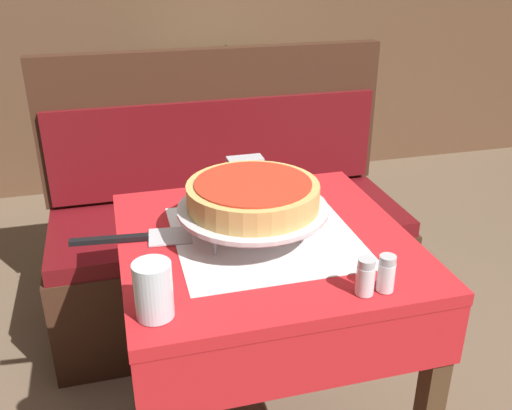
% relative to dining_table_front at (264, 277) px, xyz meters
% --- Properties ---
extents(dining_table_front, '(0.69, 0.69, 0.76)m').
position_rel_dining_table_front_xyz_m(dining_table_front, '(0.00, 0.00, 0.00)').
color(dining_table_front, red).
rests_on(dining_table_front, ground_plane).
extents(dining_table_rear, '(0.70, 0.70, 0.77)m').
position_rel_dining_table_front_xyz_m(dining_table_rear, '(0.30, 1.74, -0.01)').
color(dining_table_rear, '#1E6B33').
rests_on(dining_table_rear, ground_plane).
extents(booth_bench, '(1.34, 0.54, 1.04)m').
position_rel_dining_table_front_xyz_m(booth_bench, '(0.07, 0.78, -0.34)').
color(booth_bench, '#3D2316').
rests_on(booth_bench, ground_plane).
extents(pizza_pan_stand, '(0.35, 0.35, 0.08)m').
position_rel_dining_table_front_xyz_m(pizza_pan_stand, '(-0.03, 0.00, 0.19)').
color(pizza_pan_stand, '#ADADB2').
rests_on(pizza_pan_stand, dining_table_front).
extents(deep_dish_pizza, '(0.31, 0.31, 0.06)m').
position_rel_dining_table_front_xyz_m(deep_dish_pizza, '(-0.03, 0.00, 0.23)').
color(deep_dish_pizza, tan).
rests_on(deep_dish_pizza, pizza_pan_stand).
extents(pizza_server, '(0.29, 0.10, 0.01)m').
position_rel_dining_table_front_xyz_m(pizza_server, '(-0.30, 0.06, 0.12)').
color(pizza_server, '#BCBCC1').
rests_on(pizza_server, dining_table_front).
extents(water_glass_near, '(0.07, 0.07, 0.11)m').
position_rel_dining_table_front_xyz_m(water_glass_near, '(-0.29, -0.25, 0.17)').
color(water_glass_near, silver).
rests_on(water_glass_near, dining_table_front).
extents(salt_shaker, '(0.04, 0.04, 0.08)m').
position_rel_dining_table_front_xyz_m(salt_shaker, '(0.13, -0.29, 0.15)').
color(salt_shaker, silver).
rests_on(salt_shaker, dining_table_front).
extents(pepper_shaker, '(0.04, 0.04, 0.08)m').
position_rel_dining_table_front_xyz_m(pepper_shaker, '(0.17, -0.29, 0.15)').
color(pepper_shaker, silver).
rests_on(pepper_shaker, dining_table_front).
extents(napkin_holder, '(0.10, 0.05, 0.09)m').
position_rel_dining_table_front_xyz_m(napkin_holder, '(0.03, 0.30, 0.16)').
color(napkin_holder, '#B2B2B7').
rests_on(napkin_holder, dining_table_front).
extents(condiment_caddy, '(0.14, 0.14, 0.17)m').
position_rel_dining_table_front_xyz_m(condiment_caddy, '(0.26, 1.64, 0.16)').
color(condiment_caddy, black).
rests_on(condiment_caddy, dining_table_rear).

